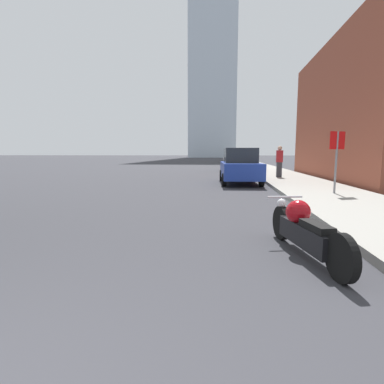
# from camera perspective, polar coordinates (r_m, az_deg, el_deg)

# --- Properties ---
(sidewalk) EXTENTS (3.24, 240.00, 0.15)m
(sidewalk) POSITION_cam_1_polar(r_m,az_deg,el_deg) (40.90, 11.48, 5.24)
(sidewalk) COLOR gray
(sidewalk) RESTS_ON ground_plane
(distant_tower) EXTENTS (15.88, 15.88, 86.58)m
(distant_tower) POSITION_cam_1_polar(r_m,az_deg,el_deg) (115.89, 4.16, 28.53)
(distant_tower) COLOR silver
(distant_tower) RESTS_ON ground_plane
(motorcycle) EXTENTS (0.77, 2.38, 0.81)m
(motorcycle) POSITION_cam_1_polar(r_m,az_deg,el_deg) (4.83, 20.53, -6.67)
(motorcycle) COLOR black
(motorcycle) RESTS_ON ground_plane
(parked_car_blue) EXTENTS (2.10, 4.48, 1.78)m
(parked_car_blue) POSITION_cam_1_polar(r_m,az_deg,el_deg) (15.32, 9.12, 4.84)
(parked_car_blue) COLOR #1E3899
(parked_car_blue) RESTS_ON ground_plane
(parked_car_black) EXTENTS (2.02, 4.43, 1.57)m
(parked_car_black) POSITION_cam_1_polar(r_m,az_deg,el_deg) (26.27, 8.30, 5.73)
(parked_car_black) COLOR black
(parked_car_black) RESTS_ON ground_plane
(parked_car_silver) EXTENTS (2.05, 3.94, 1.67)m
(parked_car_silver) POSITION_cam_1_polar(r_m,az_deg,el_deg) (37.55, 7.46, 6.29)
(parked_car_silver) COLOR #BCBCC1
(parked_car_silver) RESTS_ON ground_plane
(parked_car_green) EXTENTS (2.01, 4.28, 1.55)m
(parked_car_green) POSITION_cam_1_polar(r_m,az_deg,el_deg) (47.99, 7.22, 6.49)
(parked_car_green) COLOR #1E6B33
(parked_car_green) RESTS_ON ground_plane
(parked_car_red) EXTENTS (1.99, 4.41, 1.60)m
(parked_car_red) POSITION_cam_1_polar(r_m,az_deg,el_deg) (59.41, 7.04, 6.67)
(parked_car_red) COLOR red
(parked_car_red) RESTS_ON ground_plane
(stop_sign) EXTENTS (0.57, 0.26, 2.12)m
(stop_sign) POSITION_cam_1_polar(r_m,az_deg,el_deg) (11.44, 25.85, 6.98)
(stop_sign) COLOR slate
(stop_sign) RESTS_ON sidewalk
(pedestrian) EXTENTS (0.36, 0.25, 1.79)m
(pedestrian) POSITION_cam_1_polar(r_m,az_deg,el_deg) (18.04, 16.31, 5.69)
(pedestrian) COLOR #38383D
(pedestrian) RESTS_ON sidewalk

